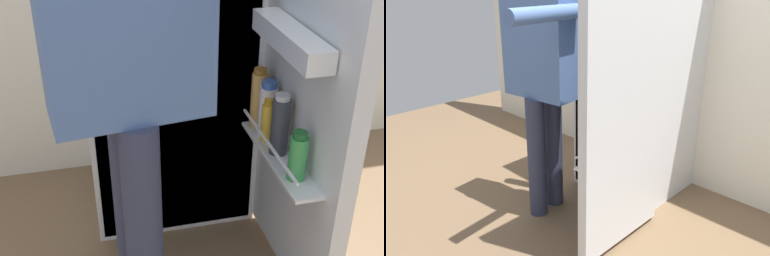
{
  "view_description": "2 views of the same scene",
  "coord_description": "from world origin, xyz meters",
  "views": [
    {
      "loc": [
        -0.35,
        -1.48,
        1.51
      ],
      "look_at": [
        -0.02,
        -0.09,
        0.7
      ],
      "focal_mm": 48.08,
      "sensor_mm": 36.0,
      "label": 1
    },
    {
      "loc": [
        1.52,
        -1.61,
        1.48
      ],
      "look_at": [
        0.01,
        -0.06,
        0.63
      ],
      "focal_mm": 35.31,
      "sensor_mm": 36.0,
      "label": 2
    }
  ],
  "objects": [
    {
      "name": "refrigerator",
      "position": [
        0.03,
        0.5,
        0.89
      ],
      "size": [
        0.75,
        1.27,
        1.79
      ],
      "color": "silver",
      "rests_on": "ground_plane"
    },
    {
      "name": "ground_plane",
      "position": [
        0.0,
        0.0,
        0.0
      ],
      "size": [
        5.93,
        5.93,
        0.0
      ],
      "primitive_type": "plane",
      "color": "brown"
    },
    {
      "name": "kitchen_wall",
      "position": [
        0.0,
        0.91,
        1.24
      ],
      "size": [
        4.4,
        0.1,
        2.49
      ],
      "primitive_type": "cube",
      "color": "silver",
      "rests_on": "ground_plane"
    },
    {
      "name": "person",
      "position": [
        -0.21,
        -0.14,
        0.98
      ],
      "size": [
        0.61,
        0.73,
        1.63
      ],
      "color": "#2D334C",
      "rests_on": "ground_plane"
    }
  ]
}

